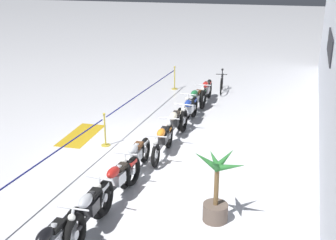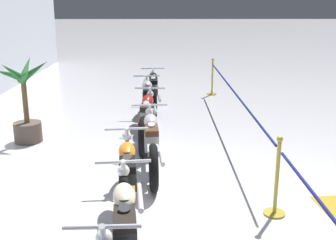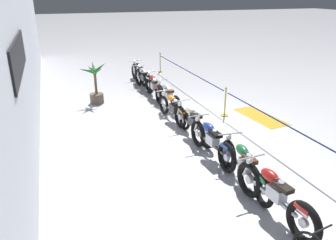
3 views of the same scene
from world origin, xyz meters
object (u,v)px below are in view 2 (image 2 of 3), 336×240
Objects in this scene: motorcycle_red_6 at (147,120)px; motorcycle_silver_7 at (148,102)px; stanchion_far_left at (318,212)px; motorcycle_black_8 at (153,91)px; motorcycle_orange_4 at (128,178)px; potted_palm_left_of_row at (25,108)px; stanchion_mid_left at (276,189)px; motorcycle_silver_5 at (152,143)px; motorcycle_cream_3 at (125,234)px; stanchion_mid_right at (212,82)px.

motorcycle_silver_7 is (1.34, 0.04, 0.02)m from motorcycle_red_6.
stanchion_far_left is at bearing -157.73° from motorcycle_red_6.
motorcycle_black_8 is at bearing 13.83° from stanchion_far_left.
motorcycle_red_6 is 1.02× the size of motorcycle_black_8.
potted_palm_left_of_row is (2.82, 2.18, 0.22)m from motorcycle_orange_4.
stanchion_far_left reaches higher than motorcycle_black_8.
stanchion_mid_left is (-2.84, -1.73, -0.11)m from motorcycle_red_6.
stanchion_mid_left is at bearing -157.07° from motorcycle_silver_7.
motorcycle_silver_5 is 1.01× the size of motorcycle_silver_7.
stanchion_far_left is (-0.12, -1.79, 0.29)m from motorcycle_cream_3.
potted_palm_left_of_row reaches higher than motorcycle_silver_5.
motorcycle_orange_4 is (1.39, 0.09, -0.02)m from motorcycle_cream_3.
motorcycle_black_8 is at bearing 0.79° from motorcycle_silver_5.
motorcycle_silver_7 reaches higher than motorcycle_black_8.
stanchion_mid_left is (-0.13, -1.88, -0.10)m from motorcycle_orange_4.
potted_palm_left_of_row reaches higher than motorcycle_orange_4.
motorcycle_silver_5 is 1.36m from motorcycle_red_6.
motorcycle_silver_5 is at bearing -179.21° from motorcycle_black_8.
stanchion_mid_left reaches higher than motorcycle_cream_3.
motorcycle_black_8 is 0.16× the size of stanchion_far_left.
stanchion_mid_right is (7.18, 0.00, 0.00)m from stanchion_mid_left.
motorcycle_silver_5 is 2.86m from potted_palm_left_of_row.
motorcycle_red_6 is 2.20× the size of stanchion_mid_left.
motorcycle_red_6 is 0.17× the size of stanchion_far_left.
motorcycle_red_6 is at bearing -3.18° from motorcycle_orange_4.
motorcycle_red_6 is 2.34m from potted_palm_left_of_row.
motorcycle_silver_5 is 2.13× the size of stanchion_mid_left.
stanchion_far_left is at bearing -136.94° from potted_palm_left_of_row.
stanchion_mid_right is at bearing -11.99° from motorcycle_cream_3.
stanchion_mid_right is (8.56, 0.00, -0.41)m from stanchion_far_left.
motorcycle_red_6 is 1.34m from motorcycle_silver_7.
motorcycle_cream_3 is 1.05× the size of motorcycle_silver_5.
motorcycle_orange_4 is 2.12× the size of stanchion_mid_right.
stanchion_mid_right reaches higher than motorcycle_cream_3.
stanchion_far_left and stanchion_mid_right have the same top height.
motorcycle_black_8 reaches higher than motorcycle_red_6.
motorcycle_black_8 is at bearing 17.20° from stanchion_mid_left.
potted_palm_left_of_row reaches higher than motorcycle_red_6.
stanchion_far_left is at bearing -93.93° from motorcycle_cream_3.
potted_palm_left_of_row reaches higher than stanchion_far_left.
stanchion_mid_left is at bearing -93.95° from motorcycle_orange_4.
motorcycle_orange_4 is 1.00× the size of motorcycle_silver_5.
potted_palm_left_of_row is (-2.43, 2.39, 0.20)m from motorcycle_black_8.
motorcycle_black_8 is 1.39× the size of potted_palm_left_of_row.
motorcycle_silver_5 is at bearing -175.09° from motorcycle_red_6.
motorcycle_black_8 is 2.17× the size of stanchion_mid_right.
motorcycle_silver_5 is at bearing 47.42° from stanchion_mid_left.
motorcycle_cream_3 is 1.01× the size of motorcycle_red_6.
motorcycle_cream_3 is at bearing 178.91° from motorcycle_black_8.
stanchion_mid_left is (1.38, 0.00, -0.41)m from stanchion_far_left.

